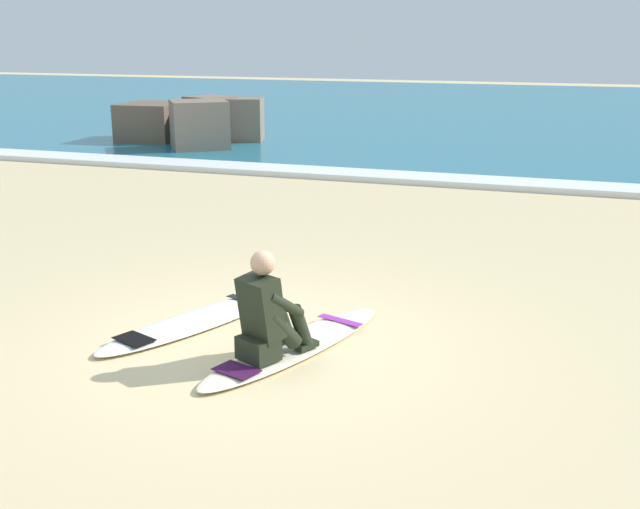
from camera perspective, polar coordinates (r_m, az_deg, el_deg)
ground_plane at (r=7.27m, az=-4.47°, el=-6.60°), size 80.00×80.00×0.00m
sea at (r=28.67m, az=13.38°, el=9.98°), size 80.00×28.00×0.10m
breaking_foam at (r=15.20m, az=8.22°, el=5.39°), size 80.00×0.90×0.11m
surfboard_main at (r=7.17m, az=-1.76°, el=-6.58°), size 1.28×2.47×0.08m
surfer_seated at (r=6.75m, az=-3.75°, el=-4.44°), size 0.60×0.77×0.95m
surfboard_spare_near at (r=7.86m, az=-8.86°, el=-4.73°), size 1.36×2.38×0.08m
rock_outcrop_distant at (r=20.00m, az=-9.24°, el=9.32°), size 3.57×2.99×1.21m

